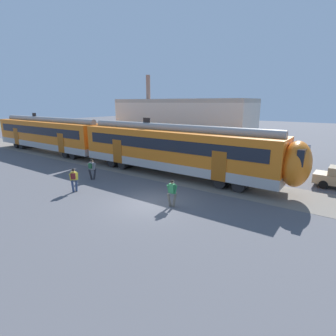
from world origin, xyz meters
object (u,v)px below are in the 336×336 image
Objects in this scene: pedestrian_grey at (92,168)px; pedestrian_yellow at (74,178)px; pedestrian_green at (172,191)px; commuter_train at (103,141)px.

pedestrian_grey and pedestrian_yellow have the same top height.
pedestrian_grey and pedestrian_green have the same top height.
pedestrian_yellow is at bearing -62.39° from pedestrian_grey.
commuter_train reaches higher than pedestrian_grey.
pedestrian_yellow is 7.22m from pedestrian_green.
commuter_train is 22.83× the size of pedestrian_yellow.
commuter_train reaches higher than pedestrian_yellow.
commuter_train is 9.40m from pedestrian_yellow.
pedestrian_grey is 8.46m from pedestrian_green.
commuter_train reaches higher than pedestrian_green.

